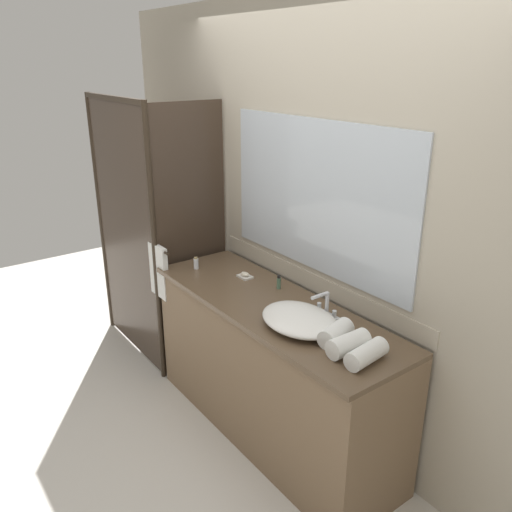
% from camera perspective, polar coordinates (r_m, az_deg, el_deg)
% --- Properties ---
extents(ground_plane, '(8.00, 8.00, 0.00)m').
position_cam_1_polar(ground_plane, '(3.51, 1.54, -18.55)').
color(ground_plane, silver).
extents(wall_back_with_mirror, '(4.40, 0.06, 2.60)m').
position_cam_1_polar(wall_back_with_mirror, '(3.08, 6.83, 3.24)').
color(wall_back_with_mirror, '#B2A893').
rests_on(wall_back_with_mirror, ground_plane).
extents(vanity_cabinet, '(1.80, 0.58, 0.90)m').
position_cam_1_polar(vanity_cabinet, '(3.25, 1.75, -12.34)').
color(vanity_cabinet, brown).
rests_on(vanity_cabinet, ground_plane).
extents(shower_enclosure, '(1.20, 0.59, 2.00)m').
position_cam_1_polar(shower_enclosure, '(3.91, -12.11, 2.32)').
color(shower_enclosure, '#2D2319').
rests_on(shower_enclosure, ground_plane).
extents(sink_basin, '(0.46, 0.35, 0.09)m').
position_cam_1_polar(sink_basin, '(2.76, 4.80, -6.98)').
color(sink_basin, white).
rests_on(sink_basin, vanity_cabinet).
extents(faucet, '(0.17, 0.14, 0.15)m').
position_cam_1_polar(faucet, '(2.88, 7.68, -5.77)').
color(faucet, silver).
rests_on(faucet, vanity_cabinet).
extents(soap_dish, '(0.10, 0.07, 0.04)m').
position_cam_1_polar(soap_dish, '(3.36, -1.22, -2.16)').
color(soap_dish, silver).
rests_on(soap_dish, vanity_cabinet).
extents(amenity_bottle_shampoo, '(0.03, 0.03, 0.09)m').
position_cam_1_polar(amenity_bottle_shampoo, '(3.20, 2.53, -2.94)').
color(amenity_bottle_shampoo, '#4C7056').
rests_on(amenity_bottle_shampoo, vanity_cabinet).
extents(amenity_bottle_conditioner, '(0.03, 0.03, 0.08)m').
position_cam_1_polar(amenity_bottle_conditioner, '(3.52, -6.64, -0.79)').
color(amenity_bottle_conditioner, silver).
rests_on(amenity_bottle_conditioner, vanity_cabinet).
extents(rolled_towel_near_edge, '(0.12, 0.24, 0.09)m').
position_cam_1_polar(rolled_towel_near_edge, '(2.50, 12.11, -10.54)').
color(rolled_towel_near_edge, white).
rests_on(rolled_towel_near_edge, vanity_cabinet).
extents(rolled_towel_middle, '(0.11, 0.22, 0.10)m').
position_cam_1_polar(rolled_towel_middle, '(2.55, 10.16, -9.54)').
color(rolled_towel_middle, white).
rests_on(rolled_towel_middle, vanity_cabinet).
extents(rolled_towel_far_edge, '(0.15, 0.22, 0.10)m').
position_cam_1_polar(rolled_towel_far_edge, '(2.64, 8.81, -8.45)').
color(rolled_towel_far_edge, white).
rests_on(rolled_towel_far_edge, vanity_cabinet).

